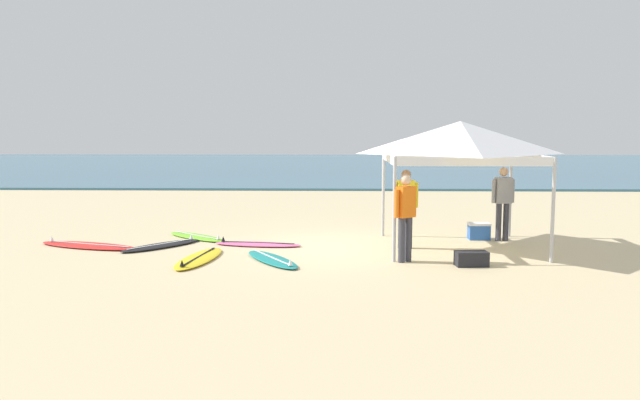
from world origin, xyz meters
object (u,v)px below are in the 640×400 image
at_px(surfboard_yellow, 199,258).
at_px(surfboard_red, 88,245).
at_px(canopy_tent, 460,138).
at_px(cooler_box, 479,231).
at_px(gear_bag_near_tent, 471,259).
at_px(surfboard_teal, 272,259).
at_px(surfboard_pink, 257,244).
at_px(person_grey, 503,199).
at_px(person_orange, 405,212).
at_px(person_yellow, 406,203).
at_px(surfboard_lime, 197,237).
at_px(surfboard_black, 162,245).

xyz_separation_m(surfboard_yellow, surfboard_red, (-2.74, 1.34, -0.00)).
distance_m(canopy_tent, cooler_box, 2.54).
bearing_deg(surfboard_red, gear_bag_near_tent, -12.14).
relative_size(canopy_tent, cooler_box, 6.33).
bearing_deg(surfboard_teal, gear_bag_near_tent, -5.07).
relative_size(canopy_tent, surfboard_pink, 1.57).
distance_m(surfboard_pink, person_grey, 5.73).
xyz_separation_m(surfboard_teal, gear_bag_near_tent, (3.82, -0.34, 0.10)).
relative_size(person_orange, gear_bag_near_tent, 2.85).
height_order(surfboard_red, person_grey, person_grey).
xyz_separation_m(surfboard_yellow, person_yellow, (4.21, 1.41, 0.95)).
height_order(surfboard_yellow, gear_bag_near_tent, gear_bag_near_tent).
height_order(surfboard_yellow, surfboard_teal, same).
distance_m(surfboard_lime, person_grey, 7.21).
relative_size(person_yellow, gear_bag_near_tent, 2.85).
relative_size(person_grey, cooler_box, 3.42).
height_order(surfboard_yellow, surfboard_pink, same).
height_order(surfboard_teal, surfboard_red, same).
distance_m(person_orange, person_grey, 3.47).
bearing_deg(person_yellow, person_grey, 22.47).
relative_size(surfboard_yellow, person_grey, 1.33).
relative_size(surfboard_red, cooler_box, 5.15).
xyz_separation_m(person_orange, gear_bag_near_tent, (1.22, -0.35, -0.85)).
relative_size(surfboard_yellow, surfboard_red, 0.88).
distance_m(canopy_tent, surfboard_pink, 5.00).
bearing_deg(gear_bag_near_tent, surfboard_black, 164.55).
height_order(canopy_tent, cooler_box, canopy_tent).
bearing_deg(gear_bag_near_tent, person_yellow, 120.69).
relative_size(person_orange, cooler_box, 3.42).
xyz_separation_m(canopy_tent, surfboard_red, (-8.11, -0.14, -2.35)).
distance_m(surfboard_red, person_grey, 9.40).
relative_size(surfboard_lime, cooler_box, 3.68).
bearing_deg(cooler_box, person_yellow, -147.89).
bearing_deg(person_grey, surfboard_lime, 178.74).
relative_size(surfboard_lime, surfboard_red, 0.71).
bearing_deg(surfboard_yellow, surfboard_black, 129.24).
bearing_deg(surfboard_yellow, surfboard_lime, 103.23).
height_order(person_grey, gear_bag_near_tent, person_grey).
bearing_deg(surfboard_lime, cooler_box, 0.32).
height_order(surfboard_pink, surfboard_red, same).
distance_m(surfboard_black, surfboard_red, 1.61).
height_order(surfboard_lime, cooler_box, cooler_box).
relative_size(canopy_tent, surfboard_yellow, 1.40).
xyz_separation_m(surfboard_yellow, surfboard_lime, (-0.59, 2.53, 0.00)).
bearing_deg(surfboard_black, surfboard_pink, 6.07).
distance_m(surfboard_yellow, cooler_box, 6.59).
height_order(canopy_tent, surfboard_teal, canopy_tent).
bearing_deg(surfboard_pink, surfboard_teal, -73.08).
bearing_deg(surfboard_yellow, surfboard_red, 154.00).
bearing_deg(person_grey, gear_bag_near_tent, -114.73).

